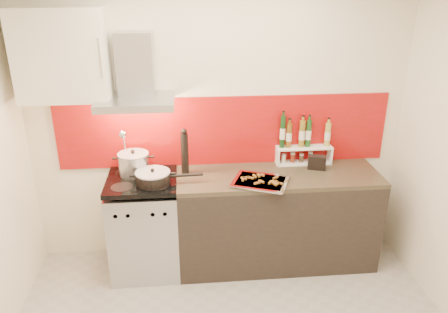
{
  "coord_description": "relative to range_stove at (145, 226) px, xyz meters",
  "views": [
    {
      "loc": [
        -0.31,
        -2.35,
        2.52
      ],
      "look_at": [
        0.0,
        0.95,
        1.15
      ],
      "focal_mm": 35.0,
      "sensor_mm": 36.0,
      "label": 1
    }
  ],
  "objects": [
    {
      "name": "utensil_jar",
      "position": [
        -0.13,
        0.05,
        0.59
      ],
      "size": [
        0.09,
        0.14,
        0.45
      ],
      "color": "silver",
      "rests_on": "range_stove"
    },
    {
      "name": "baking_tray",
      "position": [
        1.01,
        -0.16,
        0.47
      ],
      "size": [
        0.55,
        0.49,
        0.03
      ],
      "color": "silver",
      "rests_on": "counter"
    },
    {
      "name": "step_shelf",
      "position": [
        1.46,
        0.23,
        0.64
      ],
      "size": [
        0.52,
        0.14,
        0.46
      ],
      "color": "white",
      "rests_on": "counter"
    },
    {
      "name": "saute_pan",
      "position": [
        0.11,
        -0.09,
        0.52
      ],
      "size": [
        0.57,
        0.29,
        0.14
      ],
      "color": "black",
      "rests_on": "range_stove"
    },
    {
      "name": "caddy_box",
      "position": [
        1.56,
        0.08,
        0.52
      ],
      "size": [
        0.17,
        0.11,
        0.14
      ],
      "primitive_type": "cube",
      "rotation": [
        0.0,
        0.0,
        -0.31
      ],
      "color": "black",
      "rests_on": "counter"
    },
    {
      "name": "pepper_mill",
      "position": [
        0.38,
        0.11,
        0.66
      ],
      "size": [
        0.07,
        0.07,
        0.42
      ],
      "color": "black",
      "rests_on": "counter"
    },
    {
      "name": "back_wall",
      "position": [
        0.7,
        0.3,
        0.86
      ],
      "size": [
        3.4,
        0.02,
        2.6
      ],
      "primitive_type": "cube",
      "color": "silver",
      "rests_on": "ground"
    },
    {
      "name": "range_hood",
      "position": [
        0.0,
        0.14,
        1.3
      ],
      "size": [
        0.62,
        0.5,
        0.61
      ],
      "color": "#B7B7BA",
      "rests_on": "back_wall"
    },
    {
      "name": "upper_cabinet",
      "position": [
        -0.55,
        0.13,
        1.51
      ],
      "size": [
        0.7,
        0.35,
        0.72
      ],
      "primitive_type": "cube",
      "color": "white",
      "rests_on": "back_wall"
    },
    {
      "name": "counter",
      "position": [
        1.2,
        0.0,
        0.01
      ],
      "size": [
        1.8,
        0.6,
        0.9
      ],
      "color": "black",
      "rests_on": "ground"
    },
    {
      "name": "range_stove",
      "position": [
        0.0,
        0.0,
        0.0
      ],
      "size": [
        0.6,
        0.6,
        0.91
      ],
      "color": "#B7B7BA",
      "rests_on": "ground"
    },
    {
      "name": "backsplash",
      "position": [
        0.75,
        0.29,
        0.78
      ],
      "size": [
        3.0,
        0.02,
        0.64
      ],
      "primitive_type": "cube",
      "color": "maroon",
      "rests_on": "back_wall"
    },
    {
      "name": "stock_pot",
      "position": [
        -0.07,
        0.11,
        0.57
      ],
      "size": [
        0.27,
        0.27,
        0.23
      ],
      "color": "#B7B7BA",
      "rests_on": "range_stove"
    }
  ]
}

